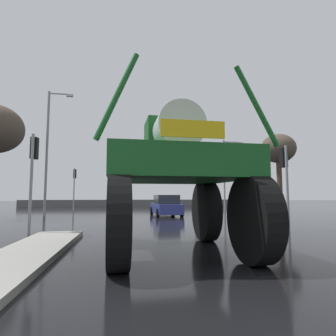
% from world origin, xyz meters
% --- Properties ---
extents(ground_plane, '(120.00, 120.00, 0.00)m').
position_xyz_m(ground_plane, '(0.00, 18.00, 0.00)').
color(ground_plane, black).
extents(median_island, '(1.54, 10.59, 0.15)m').
position_xyz_m(median_island, '(-4.05, 4.92, 0.07)').
color(median_island, '#9E9B93').
rests_on(median_island, ground).
extents(oversize_sprayer, '(4.05, 5.43, 4.46)m').
position_xyz_m(oversize_sprayer, '(-0.42, 6.43, 1.97)').
color(oversize_sprayer, black).
rests_on(oversize_sprayer, ground).
extents(sedan_ahead, '(2.09, 4.20, 1.52)m').
position_xyz_m(sedan_ahead, '(1.25, 19.76, 0.71)').
color(sedan_ahead, navy).
rests_on(sedan_ahead, ground).
extents(traffic_signal_near_left, '(0.24, 0.54, 3.83)m').
position_xyz_m(traffic_signal_near_left, '(-5.21, 10.35, 2.80)').
color(traffic_signal_near_left, gray).
rests_on(traffic_signal_near_left, ground).
extents(traffic_signal_near_right, '(0.24, 0.54, 3.65)m').
position_xyz_m(traffic_signal_near_right, '(5.16, 10.36, 2.67)').
color(traffic_signal_near_right, gray).
rests_on(traffic_signal_near_right, ground).
extents(traffic_signal_far_left, '(0.24, 0.55, 4.05)m').
position_xyz_m(traffic_signal_far_left, '(-6.54, 26.97, 2.96)').
color(traffic_signal_far_left, gray).
rests_on(traffic_signal_far_left, ground).
extents(traffic_signal_far_right, '(0.24, 0.55, 3.57)m').
position_xyz_m(traffic_signal_far_right, '(5.33, 26.98, 2.61)').
color(traffic_signal_far_right, gray).
rests_on(traffic_signal_far_right, ground).
extents(streetlight_far_left, '(1.85, 0.24, 9.33)m').
position_xyz_m(streetlight_far_left, '(-7.41, 20.87, 5.12)').
color(streetlight_far_left, gray).
rests_on(streetlight_far_left, ground).
extents(streetlight_far_right, '(2.20, 0.24, 7.40)m').
position_xyz_m(streetlight_far_right, '(8.90, 28.07, 4.18)').
color(streetlight_far_right, gray).
rests_on(streetlight_far_right, ground).
extents(bare_tree_right, '(2.86, 2.86, 6.62)m').
position_xyz_m(bare_tree_right, '(10.95, 20.95, 5.28)').
color(bare_tree_right, '#473828').
rests_on(bare_tree_right, ground).
extents(roadside_barrier, '(30.29, 0.24, 0.90)m').
position_xyz_m(roadside_barrier, '(0.00, 37.07, 0.45)').
color(roadside_barrier, '#59595B').
rests_on(roadside_barrier, ground).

